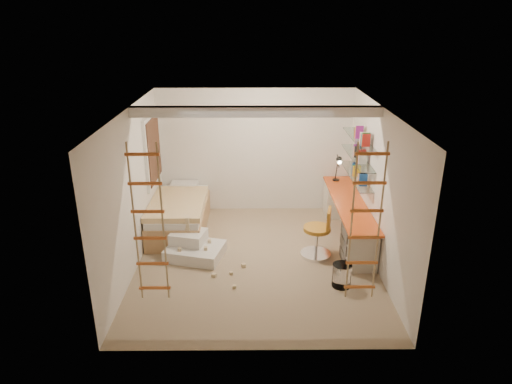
{
  "coord_description": "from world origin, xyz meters",
  "views": [
    {
      "loc": [
        -0.06,
        -6.89,
        3.96
      ],
      "look_at": [
        0.0,
        0.3,
        1.15
      ],
      "focal_mm": 32.0,
      "sensor_mm": 36.0,
      "label": 1
    }
  ],
  "objects_px": {
    "swivel_chair": "(318,239)",
    "play_platform": "(193,247)",
    "desk": "(347,218)",
    "bed": "(180,214)"
  },
  "relations": [
    {
      "from": "desk",
      "to": "bed",
      "type": "height_order",
      "value": "desk"
    },
    {
      "from": "desk",
      "to": "play_platform",
      "type": "bearing_deg",
      "value": -166.42
    },
    {
      "from": "play_platform",
      "to": "bed",
      "type": "bearing_deg",
      "value": 110.23
    },
    {
      "from": "bed",
      "to": "swivel_chair",
      "type": "relative_size",
      "value": 2.22
    },
    {
      "from": "desk",
      "to": "bed",
      "type": "xyz_separation_m",
      "value": [
        -3.2,
        0.36,
        -0.07
      ]
    },
    {
      "from": "swivel_chair",
      "to": "play_platform",
      "type": "relative_size",
      "value": 0.83
    },
    {
      "from": "desk",
      "to": "play_platform",
      "type": "relative_size",
      "value": 2.58
    },
    {
      "from": "desk",
      "to": "bed",
      "type": "bearing_deg",
      "value": 173.51
    },
    {
      "from": "swivel_chair",
      "to": "desk",
      "type": "bearing_deg",
      "value": 47.74
    },
    {
      "from": "desk",
      "to": "swivel_chair",
      "type": "height_order",
      "value": "swivel_chair"
    }
  ]
}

